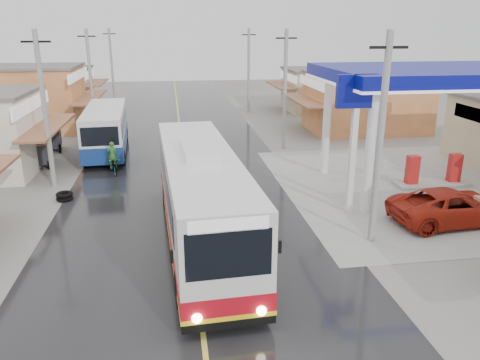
{
  "coord_description": "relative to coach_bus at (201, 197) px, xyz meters",
  "views": [
    {
      "loc": [
        -0.57,
        -15.95,
        8.06
      ],
      "look_at": [
        2.06,
        2.07,
        2.1
      ],
      "focal_mm": 35.0,
      "sensor_mm": 36.0,
      "label": 1
    }
  ],
  "objects": [
    {
      "name": "tricycle_far",
      "position": [
        -9.26,
        15.88,
        -0.91
      ],
      "size": [
        1.78,
        2.24,
        1.7
      ],
      "rotation": [
        0.0,
        0.0,
        0.16
      ],
      "color": "#26262D",
      "rests_on": "ground"
    },
    {
      "name": "cyclist",
      "position": [
        -4.41,
        9.71,
        -1.25
      ],
      "size": [
        1.07,
        1.9,
        1.94
      ],
      "rotation": [
        0.0,
        0.0,
        0.26
      ],
      "color": "black",
      "rests_on": "ground"
    },
    {
      "name": "tyre_stack",
      "position": [
        -6.33,
        5.57,
        -1.68
      ],
      "size": [
        0.81,
        0.81,
        0.41
      ],
      "color": "black",
      "rests_on": "ground"
    },
    {
      "name": "tricycle_near",
      "position": [
        -9.06,
        11.91,
        -0.99
      ],
      "size": [
        1.71,
        2.1,
        1.57
      ],
      "rotation": [
        0.0,
        0.0,
        0.19
      ],
      "color": "#26262D",
      "rests_on": "ground"
    },
    {
      "name": "centre_line",
      "position": [
        -0.37,
        14.06,
        -1.86
      ],
      "size": [
        0.15,
        90.0,
        0.01
      ],
      "primitive_type": "cube",
      "color": "#D8CC4C",
      "rests_on": "road"
    },
    {
      "name": "jeepney",
      "position": [
        10.77,
        0.31,
        -1.14
      ],
      "size": [
        5.56,
        2.92,
        1.49
      ],
      "primitive_type": "imported",
      "rotation": [
        0.0,
        0.0,
        1.66
      ],
      "color": "#A51F10",
      "rests_on": "ground"
    },
    {
      "name": "utility_poles_left",
      "position": [
        -7.37,
        15.06,
        -1.88
      ],
      "size": [
        1.6,
        50.0,
        8.0
      ],
      "primitive_type": null,
      "color": "gray",
      "rests_on": "ground"
    },
    {
      "name": "utility_poles_right",
      "position": [
        6.63,
        14.06,
        -1.88
      ],
      "size": [
        1.6,
        36.0,
        8.0
      ],
      "primitive_type": null,
      "color": "gray",
      "rests_on": "ground"
    },
    {
      "name": "second_bus",
      "position": [
        -5.34,
        14.63,
        -0.26
      ],
      "size": [
        2.94,
        9.19,
        3.01
      ],
      "rotation": [
        0.0,
        0.0,
        0.05
      ],
      "color": "silver",
      "rests_on": "road"
    },
    {
      "name": "road",
      "position": [
        -0.37,
        14.06,
        -1.87
      ],
      "size": [
        12.0,
        90.0,
        0.02
      ],
      "primitive_type": "cube",
      "color": "black",
      "rests_on": "ground"
    },
    {
      "name": "ground",
      "position": [
        -0.37,
        -0.94,
        -1.88
      ],
      "size": [
        120.0,
        120.0,
        0.0
      ],
      "primitive_type": "plane",
      "color": "slate",
      "rests_on": "ground"
    },
    {
      "name": "coach_bus",
      "position": [
        0.0,
        0.0,
        0.0
      ],
      "size": [
        3.43,
        12.62,
        3.9
      ],
      "rotation": [
        0.0,
        0.0,
        0.05
      ],
      "color": "silver",
      "rests_on": "road"
    },
    {
      "name": "shopfronts_right",
      "position": [
        14.63,
        11.06,
        -1.88
      ],
      "size": [
        11.0,
        44.0,
        4.8
      ],
      "primitive_type": null,
      "color": "beige",
      "rests_on": "ground"
    }
  ]
}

